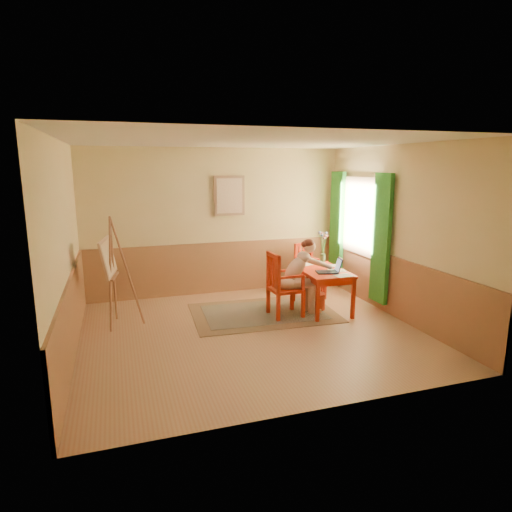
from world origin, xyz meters
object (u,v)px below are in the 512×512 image
object	(u,v)px
table	(322,275)
laptop	(331,270)
figure	(300,274)
easel	(110,262)
chair_left	(283,285)
chair_back	(308,268)

from	to	relation	value
table	laptop	size ratio (longest dim) A/B	2.76
figure	easel	distance (m)	3.02
figure	easel	size ratio (longest dim) A/B	0.74
table	chair_left	size ratio (longest dim) A/B	1.14
table	figure	bearing A→B (deg)	-169.16
table	easel	size ratio (longest dim) A/B	0.71
chair_left	chair_back	distance (m)	1.58
figure	laptop	xyz separation A→B (m)	(0.49, -0.14, 0.06)
chair_left	easel	bearing A→B (deg)	170.48
laptop	easel	xyz separation A→B (m)	(-3.47, 0.57, 0.25)
easel	chair_back	bearing A→B (deg)	11.78
figure	easel	world-z (taller)	easel
chair_back	figure	bearing A→B (deg)	-120.35
laptop	table	bearing A→B (deg)	99.11
table	easel	distance (m)	3.47
chair_left	laptop	bearing A→B (deg)	-8.46
chair_back	easel	bearing A→B (deg)	-168.22
figure	table	bearing A→B (deg)	10.84
table	easel	xyz separation A→B (m)	(-3.43, 0.33, 0.39)
laptop	figure	bearing A→B (deg)	163.72
laptop	chair_back	bearing A→B (deg)	81.44
chair_left	figure	world-z (taller)	figure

